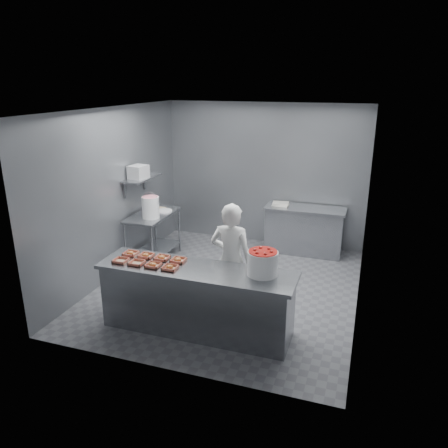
{
  "coord_description": "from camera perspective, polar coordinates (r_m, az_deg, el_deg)",
  "views": [
    {
      "loc": [
        2.0,
        -6.09,
        3.21
      ],
      "look_at": [
        -0.01,
        -0.2,
        1.14
      ],
      "focal_mm": 35.0,
      "sensor_mm": 36.0,
      "label": 1
    }
  ],
  "objects": [
    {
      "name": "wall_shelf",
      "position": [
        7.88,
        -10.66,
        5.94
      ],
      "size": [
        0.35,
        0.9,
        0.03
      ],
      "primitive_type": "cube",
      "color": "slate",
      "rests_on": "wall_left"
    },
    {
      "name": "worker",
      "position": [
        6.1,
        0.94,
        -4.69
      ],
      "size": [
        0.6,
        0.39,
        1.63
      ],
      "primitive_type": "imported",
      "rotation": [
        0.0,
        0.0,
        3.14
      ],
      "color": "white",
      "rests_on": "ground"
    },
    {
      "name": "strawberry_tub",
      "position": [
        5.41,
        5.07,
        -5.0
      ],
      "size": [
        0.38,
        0.38,
        0.31
      ],
      "color": "white",
      "rests_on": "service_counter"
    },
    {
      "name": "tray_3",
      "position": [
        5.64,
        -7.08,
        -5.65
      ],
      "size": [
        0.19,
        0.18,
        0.06
      ],
      "color": "tan",
      "rests_on": "service_counter"
    },
    {
      "name": "tray_5",
      "position": [
        6.06,
        -10.14,
        -4.07
      ],
      "size": [
        0.19,
        0.18,
        0.06
      ],
      "color": "tan",
      "rests_on": "service_counter"
    },
    {
      "name": "bucket_lid",
      "position": [
        8.08,
        -7.82,
        1.71
      ],
      "size": [
        0.32,
        0.32,
        0.02
      ],
      "primitive_type": "cylinder",
      "rotation": [
        0.0,
        0.0,
        -0.09
      ],
      "color": "white",
      "rests_on": "prep_table"
    },
    {
      "name": "glaze_bucket",
      "position": [
        7.69,
        -9.57,
        2.23
      ],
      "size": [
        0.32,
        0.3,
        0.46
      ],
      "color": "white",
      "rests_on": "prep_table"
    },
    {
      "name": "paper_stack",
      "position": [
        8.46,
        7.41,
        2.62
      ],
      "size": [
        0.3,
        0.22,
        0.06
      ],
      "primitive_type": "cube",
      "rotation": [
        0.0,
        0.0,
        -0.01
      ],
      "color": "silver",
      "rests_on": "back_counter"
    },
    {
      "name": "wall_back",
      "position": [
        8.77,
        5.31,
        6.42
      ],
      "size": [
        4.0,
        0.04,
        2.8
      ],
      "primitive_type": "cube",
      "color": "slate",
      "rests_on": "ground"
    },
    {
      "name": "tray_6",
      "position": [
        5.95,
        -8.11,
        -4.38
      ],
      "size": [
        0.19,
        0.18,
        0.06
      ],
      "color": "tan",
      "rests_on": "service_counter"
    },
    {
      "name": "rag",
      "position": [
        8.27,
        -8.2,
        2.07
      ],
      "size": [
        0.14,
        0.12,
        0.02
      ],
      "primitive_type": "cube",
      "rotation": [
        0.0,
        0.0,
        -0.03
      ],
      "color": "#CCB28C",
      "rests_on": "prep_table"
    },
    {
      "name": "wall_right",
      "position": [
        6.35,
        18.06,
        0.93
      ],
      "size": [
        0.04,
        4.5,
        2.8
      ],
      "primitive_type": "cube",
      "color": "slate",
      "rests_on": "ground"
    },
    {
      "name": "ceiling",
      "position": [
        6.42,
        0.72,
        14.75
      ],
      "size": [
        4.5,
        4.5,
        0.0
      ],
      "primitive_type": "plane",
      "rotation": [
        3.14,
        0.0,
        0.0
      ],
      "color": "white",
      "rests_on": "wall_back"
    },
    {
      "name": "tray_7",
      "position": [
        5.85,
        -6.0,
        -4.69
      ],
      "size": [
        0.19,
        0.18,
        0.06
      ],
      "color": "tan",
      "rests_on": "service_counter"
    },
    {
      "name": "tray_2",
      "position": [
        5.75,
        -9.25,
        -5.3
      ],
      "size": [
        0.19,
        0.18,
        0.06
      ],
      "color": "tan",
      "rests_on": "service_counter"
    },
    {
      "name": "prep_table",
      "position": [
        8.06,
        -9.21,
        -0.78
      ],
      "size": [
        0.6,
        1.2,
        0.9
      ],
      "color": "slate",
      "rests_on": "ground"
    },
    {
      "name": "tray_4",
      "position": [
        6.17,
        -12.1,
        -3.76
      ],
      "size": [
        0.19,
        0.18,
        0.06
      ],
      "color": "tan",
      "rests_on": "service_counter"
    },
    {
      "name": "appliance",
      "position": [
        7.76,
        -11.13,
        6.69
      ],
      "size": [
        0.31,
        0.34,
        0.23
      ],
      "primitive_type": "cube",
      "rotation": [
        0.0,
        0.0,
        -0.15
      ],
      "color": "gray",
      "rests_on": "wall_shelf"
    },
    {
      "name": "wall_left",
      "position": [
        7.51,
        -14.02,
        3.91
      ],
      "size": [
        0.04,
        4.5,
        2.8
      ],
      "primitive_type": "cube",
      "color": "slate",
      "rests_on": "ground"
    },
    {
      "name": "back_counter",
      "position": [
        8.52,
        10.44,
        -0.77
      ],
      "size": [
        1.5,
        0.6,
        0.9
      ],
      "color": "slate",
      "rests_on": "ground"
    },
    {
      "name": "tray_0",
      "position": [
        5.97,
        -13.31,
        -4.65
      ],
      "size": [
        0.19,
        0.18,
        0.04
      ],
      "color": "tan",
      "rests_on": "service_counter"
    },
    {
      "name": "floor",
      "position": [
        7.17,
        0.63,
        -8.18
      ],
      "size": [
        4.5,
        4.5,
        0.0
      ],
      "primitive_type": "plane",
      "color": "#4C4C51",
      "rests_on": "ground"
    },
    {
      "name": "tray_1",
      "position": [
        5.86,
        -11.31,
        -4.99
      ],
      "size": [
        0.19,
        0.18,
        0.04
      ],
      "color": "tan",
      "rests_on": "service_counter"
    },
    {
      "name": "service_counter",
      "position": [
        5.84,
        -3.58,
        -9.81
      ],
      "size": [
        2.6,
        0.7,
        0.9
      ],
      "color": "slate",
      "rests_on": "ground"
    }
  ]
}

